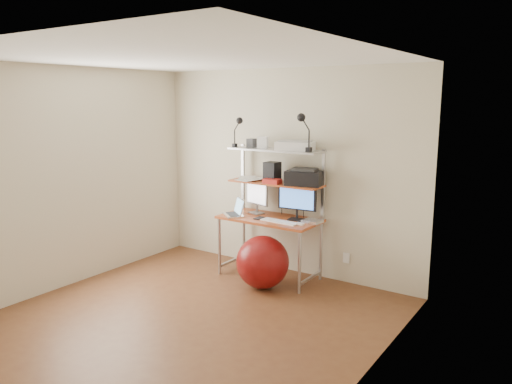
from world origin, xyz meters
TOP-DOWN VIEW (x-y plane):
  - room at (0.00, 0.00)m, footprint 3.60×3.60m
  - computer_desk at (0.00, 1.50)m, footprint 1.20×0.60m
  - wall_outlet at (0.85, 1.79)m, footprint 0.08×0.01m
  - monitor_silver at (-0.26, 1.55)m, footprint 0.37×0.18m
  - monitor_black at (0.32, 1.53)m, footprint 0.47×0.15m
  - laptop at (-0.41, 1.32)m, footprint 0.38×0.37m
  - keyboard at (0.21, 1.32)m, footprint 0.47×0.16m
  - mouse at (0.47, 1.34)m, footprint 0.09×0.06m
  - mac_mini at (0.54, 1.51)m, footprint 0.20×0.20m
  - phone at (-0.08, 1.33)m, footprint 0.08×0.14m
  - printer at (0.38, 1.59)m, footprint 0.46×0.36m
  - nas_cube at (-0.05, 1.58)m, footprint 0.17×0.17m
  - red_box at (0.02, 1.47)m, footprint 0.21×0.14m
  - scanner at (0.25, 1.59)m, footprint 0.49×0.38m
  - box_white at (-0.19, 1.58)m, footprint 0.14×0.13m
  - box_grey at (-0.35, 1.59)m, footprint 0.12×0.12m
  - clip_lamp_left at (-0.47, 1.48)m, footprint 0.15×0.08m
  - clip_lamp_right at (0.41, 1.48)m, footprint 0.17×0.10m
  - exercise_ball at (0.12, 1.10)m, footprint 0.61×0.61m
  - paper_stack at (-0.37, 1.57)m, footprint 0.40×0.41m

SIDE VIEW (x-z plane):
  - wall_outlet at x=0.85m, z-range 0.24..0.36m
  - exercise_ball at x=0.12m, z-range 0.00..0.61m
  - phone at x=-0.08m, z-range 0.74..0.75m
  - keyboard at x=0.21m, z-range 0.74..0.75m
  - mouse at x=0.47m, z-range 0.74..0.76m
  - mac_mini at x=0.54m, z-range 0.74..0.78m
  - laptop at x=-0.41m, z-range 0.65..0.92m
  - computer_desk at x=0.00m, z-range 0.17..1.74m
  - monitor_silver at x=-0.26m, z-range 0.75..1.18m
  - monitor_black at x=0.32m, z-range 0.74..1.21m
  - paper_stack at x=-0.37m, z-range 1.15..1.18m
  - red_box at x=0.02m, z-range 1.15..1.21m
  - printer at x=0.38m, z-range 1.14..1.34m
  - room at x=0.00m, z-range -0.55..3.05m
  - nas_cube at x=-0.05m, z-range 1.15..1.39m
  - box_grey at x=-0.35m, z-range 1.55..1.66m
  - scanner at x=0.25m, z-range 1.55..1.66m
  - box_white at x=-0.19m, z-range 1.55..1.69m
  - clip_lamp_left at x=-0.47m, z-range 1.63..2.00m
  - clip_lamp_right at x=0.41m, z-range 1.65..2.08m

